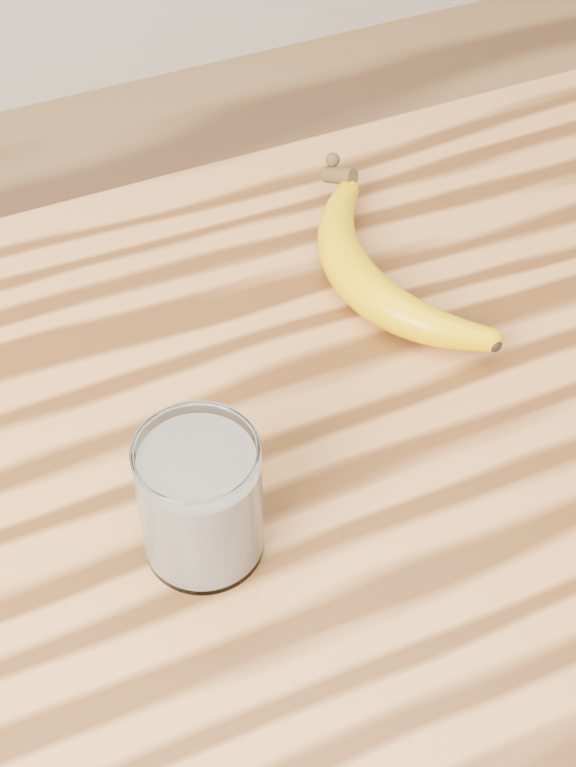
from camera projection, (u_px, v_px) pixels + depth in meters
name	position (u px, v px, depth m)	size (l,w,h in m)	color
table	(251.00, 600.00, 0.87)	(1.20, 0.80, 0.90)	#B1743A
smoothie_glass	(201.00, 501.00, 0.72)	(0.08, 0.08, 0.11)	white
banana	(357.00, 282.00, 0.91)	(0.12, 0.33, 0.04)	#D9A400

